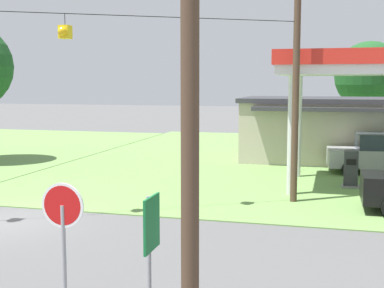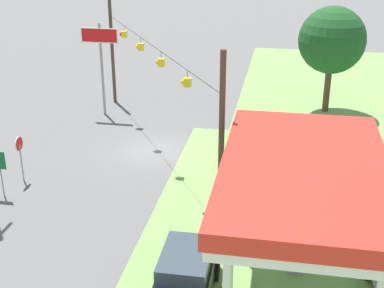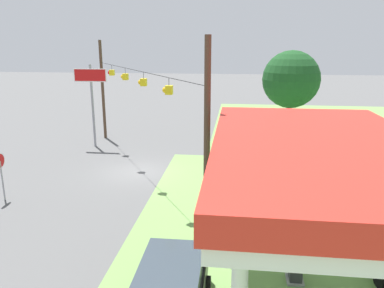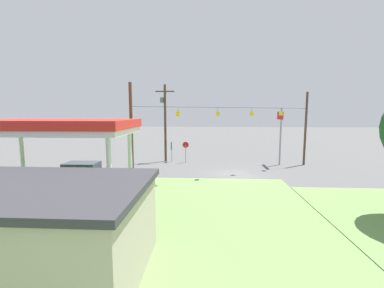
{
  "view_description": "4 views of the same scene",
  "coord_description": "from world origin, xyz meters",
  "px_view_note": "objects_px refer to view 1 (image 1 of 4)",
  "views": [
    {
      "loc": [
        9.6,
        -13.87,
        4.23
      ],
      "look_at": [
        5.06,
        3.12,
        2.2
      ],
      "focal_mm": 50.0,
      "sensor_mm": 36.0,
      "label": 1
    },
    {
      "loc": [
        27.89,
        7.36,
        12.57
      ],
      "look_at": [
        3.7,
        2.97,
        2.17
      ],
      "focal_mm": 50.0,
      "sensor_mm": 36.0,
      "label": 2
    },
    {
      "loc": [
        21.62,
        6.06,
        7.75
      ],
      "look_at": [
        2.94,
        3.8,
        2.71
      ],
      "focal_mm": 35.0,
      "sensor_mm": 36.0,
      "label": 3
    },
    {
      "loc": [
        2.62,
        23.95,
        5.87
      ],
      "look_at": [
        3.86,
        2.45,
        3.2
      ],
      "focal_mm": 24.0,
      "sensor_mm": 36.0,
      "label": 4
    }
  ],
  "objects_px": {
    "stop_sign_roadside": "(63,221)",
    "tree_behind_station": "(369,76)",
    "fuel_pump_near": "(351,171)",
    "route_sign": "(151,238)",
    "car_at_pumps_rear": "(381,154)",
    "utility_pole_main": "(193,23)"
  },
  "relations": [
    {
      "from": "route_sign",
      "to": "tree_behind_station",
      "type": "xyz_separation_m",
      "value": [
        5.02,
        29.91,
        2.94
      ]
    },
    {
      "from": "fuel_pump_near",
      "to": "route_sign",
      "type": "distance_m",
      "value": 14.5
    },
    {
      "from": "car_at_pumps_rear",
      "to": "utility_pole_main",
      "type": "height_order",
      "value": "utility_pole_main"
    },
    {
      "from": "route_sign",
      "to": "tree_behind_station",
      "type": "height_order",
      "value": "tree_behind_station"
    },
    {
      "from": "stop_sign_roadside",
      "to": "utility_pole_main",
      "type": "distance_m",
      "value": 4.16
    },
    {
      "from": "stop_sign_roadside",
      "to": "car_at_pumps_rear",
      "type": "bearing_deg",
      "value": -110.65
    },
    {
      "from": "stop_sign_roadside",
      "to": "tree_behind_station",
      "type": "xyz_separation_m",
      "value": [
        6.72,
        29.7,
        2.84
      ]
    },
    {
      "from": "car_at_pumps_rear",
      "to": "route_sign",
      "type": "xyz_separation_m",
      "value": [
        -4.95,
        -17.84,
        0.75
      ]
    },
    {
      "from": "car_at_pumps_rear",
      "to": "stop_sign_roadside",
      "type": "xyz_separation_m",
      "value": [
        -6.64,
        -17.63,
        0.85
      ]
    },
    {
      "from": "fuel_pump_near",
      "to": "stop_sign_roadside",
      "type": "xyz_separation_m",
      "value": [
        -5.23,
        -13.82,
        1.1
      ]
    },
    {
      "from": "utility_pole_main",
      "to": "car_at_pumps_rear",
      "type": "bearing_deg",
      "value": 77.16
    },
    {
      "from": "fuel_pump_near",
      "to": "route_sign",
      "type": "height_order",
      "value": "route_sign"
    },
    {
      "from": "route_sign",
      "to": "tree_behind_station",
      "type": "bearing_deg",
      "value": 80.47
    },
    {
      "from": "fuel_pump_near",
      "to": "route_sign",
      "type": "relative_size",
      "value": 0.63
    },
    {
      "from": "utility_pole_main",
      "to": "tree_behind_station",
      "type": "distance_m",
      "value": 30.55
    },
    {
      "from": "utility_pole_main",
      "to": "tree_behind_station",
      "type": "relative_size",
      "value": 1.3
    },
    {
      "from": "route_sign",
      "to": "tree_behind_station",
      "type": "relative_size",
      "value": 0.34
    },
    {
      "from": "route_sign",
      "to": "tree_behind_station",
      "type": "distance_m",
      "value": 30.47
    },
    {
      "from": "fuel_pump_near",
      "to": "tree_behind_station",
      "type": "height_order",
      "value": "tree_behind_station"
    },
    {
      "from": "fuel_pump_near",
      "to": "stop_sign_roadside",
      "type": "height_order",
      "value": "stop_sign_roadside"
    },
    {
      "from": "stop_sign_roadside",
      "to": "tree_behind_station",
      "type": "distance_m",
      "value": 30.59
    },
    {
      "from": "tree_behind_station",
      "to": "car_at_pumps_rear",
      "type": "bearing_deg",
      "value": -90.37
    }
  ]
}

